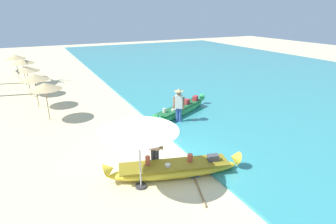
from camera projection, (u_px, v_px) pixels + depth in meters
name	position (u px, v px, depth m)	size (l,w,h in m)	color
ground_plane	(167.00, 164.00, 9.94)	(80.00, 80.00, 0.00)	beige
sea	(269.00, 79.00, 22.10)	(24.00, 56.00, 0.10)	teal
boat_yellow_foreground	(175.00, 169.00, 9.14)	(4.52, 1.90, 0.77)	yellow
boat_green_midground	(181.00, 110.00, 14.49)	(4.03, 2.35, 0.78)	#38B760
person_vendor_hatted	(179.00, 104.00, 13.21)	(0.58, 0.46, 1.74)	#3D5BA8
person_tourist_customer	(155.00, 146.00, 9.30)	(0.55, 0.50, 1.62)	#333842
patio_umbrella_large	(139.00, 124.00, 7.93)	(2.36, 2.36, 2.34)	#B7B7BC
parasol_row_0	(45.00, 86.00, 13.38)	(1.60, 1.60, 1.91)	#8E6B47
parasol_row_1	(34.00, 77.00, 15.24)	(1.60, 1.60, 1.91)	#8E6B47
parasol_row_2	(26.00, 69.00, 17.42)	(1.60, 1.60, 1.91)	#8E6B47
parasol_row_3	(22.00, 61.00, 19.95)	(1.60, 1.60, 1.91)	#8E6B47
parasol_row_4	(15.00, 57.00, 21.90)	(1.60, 1.60, 1.91)	#8E6B47
paddle	(197.00, 185.00, 8.71)	(0.73, 1.64, 0.05)	#8E6B47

